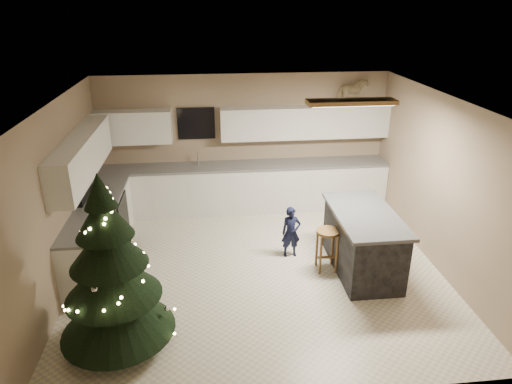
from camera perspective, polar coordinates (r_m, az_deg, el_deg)
ground_plane at (r=7.16m, az=0.31°, el=-9.60°), size 5.50×5.50×0.00m
room_shell at (r=6.40m, az=0.55°, el=3.74°), size 5.52×5.02×2.61m
cabinetry at (r=8.25m, az=-7.28°, el=0.74°), size 5.50×3.20×2.00m
island at (r=7.12m, az=13.19°, el=-6.01°), size 0.90×1.70×0.95m
bar_stool at (r=6.99m, az=8.92°, el=-5.97°), size 0.35×0.35×0.67m
christmas_tree at (r=5.54m, az=-17.55°, el=-10.41°), size 1.39×1.34×2.21m
toddler at (r=7.33m, az=4.40°, el=-5.02°), size 0.32×0.22×0.85m
rocking_horse at (r=8.90m, az=11.95°, el=12.18°), size 0.62×0.40×0.50m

